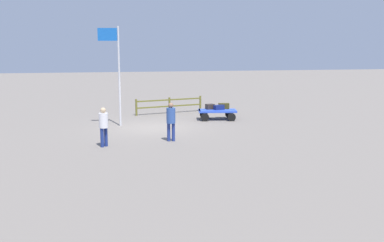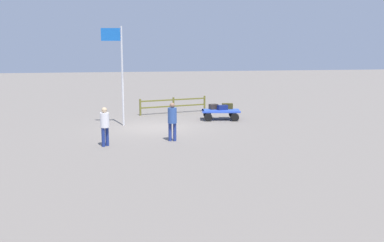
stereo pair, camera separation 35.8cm
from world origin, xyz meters
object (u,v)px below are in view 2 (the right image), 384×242
at_px(suitcase_olive, 213,107).
at_px(worker_lead, 172,118).
at_px(suitcase_dark, 227,106).
at_px(flagpole, 119,66).
at_px(luggage_cart, 220,112).
at_px(suitcase_tan, 222,107).
at_px(worker_trailing, 105,123).

height_order(suitcase_olive, worker_lead, worker_lead).
xyz_separation_m(suitcase_dark, worker_lead, (4.11, 5.48, 0.27)).
height_order(suitcase_olive, flagpole, flagpole).
relative_size(luggage_cart, suitcase_tan, 3.67).
bearing_deg(suitcase_tan, flagpole, 8.15).
bearing_deg(luggage_cart, suitcase_olive, -53.90).
bearing_deg(suitcase_tan, luggage_cart, 21.32).
distance_m(luggage_cart, worker_lead, 6.29).
relative_size(suitcase_tan, suitcase_olive, 1.22).
xyz_separation_m(worker_lead, flagpole, (1.98, -4.37, 2.11)).
height_order(luggage_cart, worker_trailing, worker_trailing).
bearing_deg(suitcase_dark, suitcase_olive, -4.19).
distance_m(luggage_cart, flagpole, 6.23).
distance_m(suitcase_tan, worker_trailing, 8.64).
bearing_deg(suitcase_dark, luggage_cart, 33.93).
height_order(suitcase_dark, flagpole, flagpole).
distance_m(luggage_cart, suitcase_dark, 0.68).
bearing_deg(worker_trailing, suitcase_dark, -139.59).
bearing_deg(worker_trailing, suitcase_tan, -139.43).
relative_size(suitcase_tan, flagpole, 0.12).
distance_m(suitcase_dark, suitcase_olive, 0.81).
height_order(luggage_cart, suitcase_dark, suitcase_dark).
xyz_separation_m(suitcase_olive, worker_trailing, (6.13, 5.97, 0.24)).
xyz_separation_m(luggage_cart, suitcase_tan, (-0.13, -0.05, 0.26)).
relative_size(luggage_cart, suitcase_dark, 3.51).
bearing_deg(worker_lead, worker_trailing, 8.68).
relative_size(luggage_cart, worker_trailing, 1.43).
height_order(suitcase_dark, suitcase_tan, suitcase_dark).
xyz_separation_m(suitcase_tan, worker_trailing, (6.56, 5.62, 0.25)).
xyz_separation_m(luggage_cart, flagpole, (5.58, 0.77, 2.67)).
relative_size(suitcase_olive, worker_trailing, 0.32).
relative_size(suitcase_dark, flagpole, 0.13).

